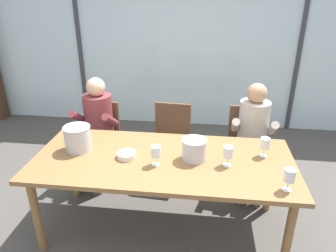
{
  "coord_description": "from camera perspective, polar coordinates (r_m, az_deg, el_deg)",
  "views": [
    {
      "loc": [
        0.33,
        -2.35,
        2.14
      ],
      "look_at": [
        0.0,
        0.35,
        0.91
      ],
      "focal_mm": 33.67,
      "sensor_mm": 36.0,
      "label": 1
    }
  ],
  "objects": [
    {
      "name": "tasting_bowl",
      "position": [
        2.77,
        -7.49,
        -5.22
      ],
      "size": [
        0.17,
        0.17,
        0.05
      ],
      "primitive_type": "cylinder",
      "color": "silver",
      "rests_on": "dining_table"
    },
    {
      "name": "dining_table",
      "position": [
        2.78,
        -0.89,
        -7.13
      ],
      "size": [
        2.25,
        0.99,
        0.76
      ],
      "color": "olive",
      "rests_on": "ground"
    },
    {
      "name": "chair_left_of_center",
      "position": [
        3.66,
        0.59,
        -1.87
      ],
      "size": [
        0.47,
        0.47,
        0.9
      ],
      "rotation": [
        0.0,
        0.0,
        -0.07
      ],
      "color": "brown",
      "rests_on": "ground"
    },
    {
      "name": "wine_glass_by_right_taster",
      "position": [
        2.63,
        10.82,
        -4.81
      ],
      "size": [
        0.08,
        0.08,
        0.17
      ],
      "color": "silver",
      "rests_on": "dining_table"
    },
    {
      "name": "ground",
      "position": [
        3.99,
        1.15,
        -8.19
      ],
      "size": [
        14.0,
        14.0,
        0.0
      ],
      "primitive_type": "plane",
      "color": "#4C4742"
    },
    {
      "name": "hillside_vineyard",
      "position": [
        9.06,
        5.05,
        16.32
      ],
      "size": [
        13.45,
        2.4,
        1.81
      ],
      "primitive_type": "cube",
      "color": "#477A38",
      "rests_on": "ground"
    },
    {
      "name": "person_maroon_top",
      "position": [
        3.64,
        -12.85,
        0.33
      ],
      "size": [
        0.48,
        0.63,
        1.22
      ],
      "rotation": [
        0.0,
        0.0,
        -0.08
      ],
      "color": "brown",
      "rests_on": "ground"
    },
    {
      "name": "wine_glass_near_bucket",
      "position": [
        2.45,
        21.14,
        -8.4
      ],
      "size": [
        0.08,
        0.08,
        0.17
      ],
      "color": "silver",
      "rests_on": "dining_table"
    },
    {
      "name": "wine_glass_center_pour",
      "position": [
        2.85,
        17.14,
        -3.14
      ],
      "size": [
        0.08,
        0.08,
        0.17
      ],
      "color": "silver",
      "rests_on": "dining_table"
    },
    {
      "name": "chair_center",
      "position": [
        3.7,
        14.2,
        -2.38
      ],
      "size": [
        0.48,
        0.48,
        0.9
      ],
      "rotation": [
        0.0,
        0.0,
        0.09
      ],
      "color": "brown",
      "rests_on": "ground"
    },
    {
      "name": "person_beige_jumper",
      "position": [
        3.48,
        15.11,
        -1.09
      ],
      "size": [
        0.49,
        0.63,
        1.22
      ],
      "rotation": [
        0.0,
        0.0,
        -0.09
      ],
      "color": "#B7AD9E",
      "rests_on": "ground"
    },
    {
      "name": "ice_bucket_primary",
      "position": [
        2.69,
        4.75,
        -4.19
      ],
      "size": [
        0.22,
        0.22,
        0.19
      ],
      "color": "#B7B7BC",
      "rests_on": "dining_table"
    },
    {
      "name": "chair_near_curtain",
      "position": [
        3.81,
        -12.21,
        -1.35
      ],
      "size": [
        0.49,
        0.49,
        0.9
      ],
      "rotation": [
        0.0,
        0.0,
        -0.11
      ],
      "color": "brown",
      "rests_on": "ground"
    },
    {
      "name": "wine_glass_by_left_taster",
      "position": [
        2.6,
        -2.24,
        -4.79
      ],
      "size": [
        0.08,
        0.08,
        0.17
      ],
      "color": "silver",
      "rests_on": "dining_table"
    },
    {
      "name": "window_mullion_left",
      "position": [
        5.33,
        -15.72,
        14.31
      ],
      "size": [
        0.06,
        0.06,
        2.6
      ],
      "primitive_type": "cube",
      "color": "#38383D",
      "rests_on": "ground"
    },
    {
      "name": "window_glass_panel",
      "position": [
        4.97,
        3.18,
        14.47
      ],
      "size": [
        7.45,
        0.03,
        2.6
      ],
      "primitive_type": "cube",
      "color": "silver",
      "rests_on": "ground"
    },
    {
      "name": "window_mullion_right",
      "position": [
        5.12,
        22.75,
        12.98
      ],
      "size": [
        0.06,
        0.06,
        2.6
      ],
      "primitive_type": "cube",
      "color": "#38383D",
      "rests_on": "ground"
    },
    {
      "name": "ice_bucket_secondary",
      "position": [
        2.95,
        -16.04,
        -2.08
      ],
      "size": [
        0.24,
        0.24,
        0.23
      ],
      "color": "#B7B7BC",
      "rests_on": "dining_table"
    }
  ]
}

